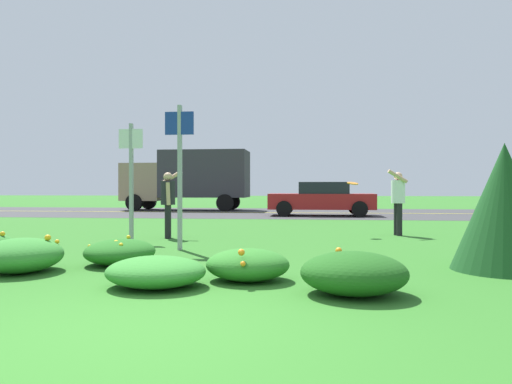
{
  "coord_description": "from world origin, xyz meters",
  "views": [
    {
      "loc": [
        1.48,
        -3.66,
        1.19
      ],
      "look_at": [
        0.34,
        6.09,
        1.11
      ],
      "focal_mm": 33.07,
      "sensor_mm": 36.0,
      "label": 1
    }
  ],
  "objects_px": {
    "sign_post_near_path": "(131,170)",
    "person_catcher_white_shirt": "(398,197)",
    "car_red_center_left": "(322,199)",
    "box_truck_tan": "(189,177)",
    "sign_post_by_roadside": "(180,163)",
    "frisbee_orange": "(353,183)",
    "person_thrower_dark_shirt": "(168,199)"
  },
  "relations": [
    {
      "from": "person_catcher_white_shirt",
      "to": "sign_post_by_roadside",
      "type": "bearing_deg",
      "value": -144.6
    },
    {
      "from": "box_truck_tan",
      "to": "sign_post_near_path",
      "type": "bearing_deg",
      "value": -80.28
    },
    {
      "from": "sign_post_near_path",
      "to": "car_red_center_left",
      "type": "height_order",
      "value": "sign_post_near_path"
    },
    {
      "from": "sign_post_by_roadside",
      "to": "frisbee_orange",
      "type": "height_order",
      "value": "sign_post_by_roadside"
    },
    {
      "from": "person_thrower_dark_shirt",
      "to": "car_red_center_left",
      "type": "height_order",
      "value": "person_thrower_dark_shirt"
    },
    {
      "from": "person_thrower_dark_shirt",
      "to": "box_truck_tan",
      "type": "relative_size",
      "value": 0.24
    },
    {
      "from": "frisbee_orange",
      "to": "person_thrower_dark_shirt",
      "type": "bearing_deg",
      "value": -167.38
    },
    {
      "from": "person_catcher_white_shirt",
      "to": "person_thrower_dark_shirt",
      "type": "bearing_deg",
      "value": -166.98
    },
    {
      "from": "person_catcher_white_shirt",
      "to": "car_red_center_left",
      "type": "relative_size",
      "value": 0.37
    },
    {
      "from": "car_red_center_left",
      "to": "person_catcher_white_shirt",
      "type": "bearing_deg",
      "value": -78.47
    },
    {
      "from": "sign_post_by_roadside",
      "to": "box_truck_tan",
      "type": "bearing_deg",
      "value": 104.21
    },
    {
      "from": "sign_post_near_path",
      "to": "box_truck_tan",
      "type": "distance_m",
      "value": 14.73
    },
    {
      "from": "person_catcher_white_shirt",
      "to": "box_truck_tan",
      "type": "bearing_deg",
      "value": 124.48
    },
    {
      "from": "frisbee_orange",
      "to": "box_truck_tan",
      "type": "height_order",
      "value": "box_truck_tan"
    },
    {
      "from": "sign_post_near_path",
      "to": "box_truck_tan",
      "type": "xyz_separation_m",
      "value": [
        -2.49,
        14.52,
        0.19
      ]
    },
    {
      "from": "sign_post_near_path",
      "to": "box_truck_tan",
      "type": "bearing_deg",
      "value": 99.72
    },
    {
      "from": "sign_post_by_roadside",
      "to": "frisbee_orange",
      "type": "distance_m",
      "value": 4.67
    },
    {
      "from": "sign_post_near_path",
      "to": "car_red_center_left",
      "type": "xyz_separation_m",
      "value": [
        4.55,
        10.17,
        -0.87
      ]
    },
    {
      "from": "sign_post_near_path",
      "to": "person_catcher_white_shirt",
      "type": "height_order",
      "value": "sign_post_near_path"
    },
    {
      "from": "person_catcher_white_shirt",
      "to": "box_truck_tan",
      "type": "distance_m",
      "value": 15.48
    },
    {
      "from": "sign_post_by_roadside",
      "to": "person_catcher_white_shirt",
      "type": "xyz_separation_m",
      "value": [
        4.68,
        3.33,
        -0.73
      ]
    },
    {
      "from": "sign_post_near_path",
      "to": "person_thrower_dark_shirt",
      "type": "distance_m",
      "value": 1.1
    },
    {
      "from": "sign_post_near_path",
      "to": "person_catcher_white_shirt",
      "type": "xyz_separation_m",
      "value": [
        6.26,
        1.78,
        -0.66
      ]
    },
    {
      "from": "sign_post_by_roadside",
      "to": "person_thrower_dark_shirt",
      "type": "bearing_deg",
      "value": 112.96
    },
    {
      "from": "box_truck_tan",
      "to": "frisbee_orange",
      "type": "bearing_deg",
      "value": -59.74
    },
    {
      "from": "person_thrower_dark_shirt",
      "to": "person_catcher_white_shirt",
      "type": "distance_m",
      "value": 5.69
    },
    {
      "from": "car_red_center_left",
      "to": "box_truck_tan",
      "type": "xyz_separation_m",
      "value": [
        -7.04,
        4.34,
        1.06
      ]
    },
    {
      "from": "sign_post_by_roadside",
      "to": "car_red_center_left",
      "type": "height_order",
      "value": "sign_post_by_roadside"
    },
    {
      "from": "sign_post_near_path",
      "to": "person_catcher_white_shirt",
      "type": "distance_m",
      "value": 6.54
    },
    {
      "from": "sign_post_near_path",
      "to": "sign_post_by_roadside",
      "type": "distance_m",
      "value": 2.21
    },
    {
      "from": "sign_post_by_roadside",
      "to": "person_thrower_dark_shirt",
      "type": "height_order",
      "value": "sign_post_by_roadside"
    },
    {
      "from": "person_thrower_dark_shirt",
      "to": "car_red_center_left",
      "type": "relative_size",
      "value": 0.36
    }
  ]
}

